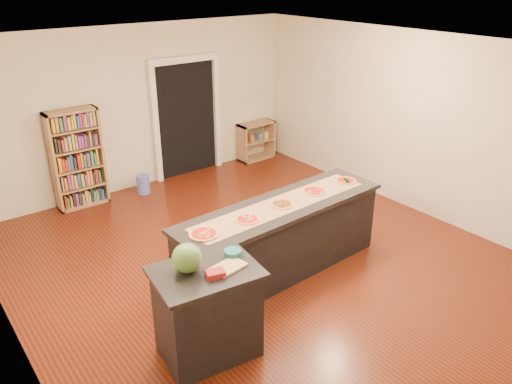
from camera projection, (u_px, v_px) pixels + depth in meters
room at (266, 168)px, 6.08m from camera, size 6.00×7.00×2.80m
doorway at (186, 112)px, 9.16m from camera, size 1.40×0.09×2.21m
kitchen_island at (281, 239)px, 6.33m from camera, size 2.91×0.79×0.96m
side_counter at (208, 312)px, 4.96m from camera, size 1.01×0.74×1.00m
bookshelf at (77, 159)px, 8.02m from camera, size 0.81×0.29×1.62m
low_shelf at (256, 141)px, 10.20m from camera, size 0.77×0.33×0.77m
waste_bin at (143, 184)px, 8.72m from camera, size 0.23×0.23×0.33m
kraft_paper at (282, 205)px, 6.14m from camera, size 2.54×0.55×0.00m
watermelon at (187, 258)px, 4.68m from camera, size 0.29×0.29×0.29m
cutting_board at (229, 267)px, 4.79m from camera, size 0.35×0.26×0.02m
package_red at (215, 274)px, 4.64m from camera, size 0.20×0.17×0.06m
package_teal at (233, 253)px, 4.97m from camera, size 0.17×0.17×0.07m
pizza_a at (204, 234)px, 5.45m from camera, size 0.32×0.32×0.02m
pizza_b at (247, 219)px, 5.76m from camera, size 0.30×0.30×0.02m
pizza_c at (282, 204)px, 6.13m from camera, size 0.27×0.27×0.02m
pizza_d at (314, 191)px, 6.48m from camera, size 0.32×0.32×0.02m
pizza_e at (346, 181)px, 6.80m from camera, size 0.30×0.30×0.02m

